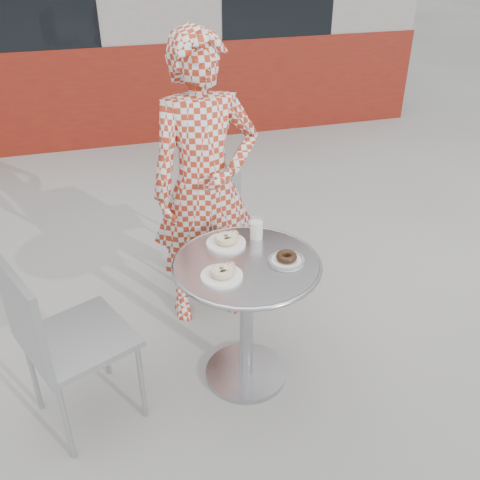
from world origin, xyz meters
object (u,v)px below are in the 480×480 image
object	(u,v)px
seated_person	(205,186)
plate_checker	(286,259)
chair_far	(202,240)
plate_far	(226,240)
chair_left	(82,371)
milk_cup	(257,229)
bistro_table	(247,293)
plate_near	(222,273)

from	to	relation	value
seated_person	plate_checker	xyz separation A→B (m)	(0.22, -0.65, -0.10)
chair_far	plate_far	world-z (taller)	chair_far
chair_left	milk_cup	xyz separation A→B (m)	(0.90, 0.23, 0.47)
bistro_table	plate_checker	xyz separation A→B (m)	(0.17, -0.05, 0.18)
chair_far	plate_checker	bearing A→B (deg)	88.24
bistro_table	plate_far	bearing A→B (deg)	104.19
bistro_table	plate_far	world-z (taller)	plate_far
seated_person	plate_far	size ratio (longest dim) A/B	8.54
bistro_table	chair_left	world-z (taller)	chair_left
plate_near	chair_left	bearing A→B (deg)	175.88
chair_far	plate_checker	distance (m)	1.15
plate_far	plate_checker	distance (m)	0.32
bistro_table	chair_far	distance (m)	1.03
seated_person	plate_checker	bearing A→B (deg)	-73.57
bistro_table	chair_far	size ratio (longest dim) A/B	0.86
chair_left	milk_cup	size ratio (longest dim) A/B	8.54
chair_left	seated_person	distance (m)	1.12
chair_far	milk_cup	xyz separation A→B (m)	(0.11, -0.79, 0.50)
chair_far	plate_far	bearing A→B (deg)	75.38
seated_person	milk_cup	distance (m)	0.44
milk_cup	plate_far	bearing A→B (deg)	-174.25
plate_far	bistro_table	bearing A→B (deg)	-75.81
bistro_table	plate_far	size ratio (longest dim) A/B	3.67
seated_person	plate_far	bearing A→B (deg)	-92.08
chair_far	plate_far	size ratio (longest dim) A/B	4.25
chair_left	bistro_table	bearing A→B (deg)	-110.94
bistro_table	chair_left	xyz separation A→B (m)	(-0.79, -0.03, -0.25)
chair_left	seated_person	xyz separation A→B (m)	(0.74, 0.64, 0.54)
chair_left	plate_checker	xyz separation A→B (m)	(0.97, -0.01, 0.44)
seated_person	plate_checker	world-z (taller)	seated_person
plate_near	plate_checker	bearing A→B (deg)	6.22
plate_near	chair_far	bearing A→B (deg)	82.62
plate_far	plate_checker	bearing A→B (deg)	-45.95
plate_checker	milk_cup	xyz separation A→B (m)	(-0.06, 0.24, 0.04)
chair_far	seated_person	xyz separation A→B (m)	(-0.05, -0.38, 0.56)
bistro_table	chair_left	distance (m)	0.83
plate_near	milk_cup	size ratio (longest dim) A/B	1.77
seated_person	plate_far	xyz separation A→B (m)	(0.00, -0.43, -0.10)
plate_far	chair_far	bearing A→B (deg)	86.57
plate_checker	seated_person	bearing A→B (deg)	108.90
chair_far	seated_person	size ratio (longest dim) A/B	0.50
seated_person	plate_near	size ratio (longest dim) A/B	8.77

